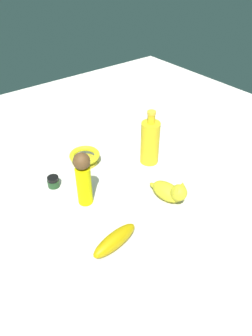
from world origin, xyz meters
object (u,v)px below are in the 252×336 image
(cat_figurine, at_px, (170,191))
(bowl, at_px, (85,157))
(person_figure_adult, at_px, (83,178))
(banana, at_px, (115,240))
(bottle_tall, at_px, (150,142))
(nail_polish_jar, at_px, (53,182))

(cat_figurine, bearing_deg, bowl, -72.41)
(cat_figurine, height_order, person_figure_adult, person_figure_adult)
(bowl, xyz_separation_m, banana, (0.14, 0.39, -0.00))
(bottle_tall, xyz_separation_m, bowl, (0.20, -0.14, -0.06))
(cat_figurine, xyz_separation_m, banana, (0.25, 0.04, -0.01))
(bowl, distance_m, banana, 0.41)
(bowl, height_order, banana, same)
(person_figure_adult, bearing_deg, bottle_tall, -172.21)
(bowl, bearing_deg, cat_figurine, 107.59)
(nail_polish_jar, distance_m, bowl, 0.16)
(nail_polish_jar, relative_size, bottle_tall, 0.20)
(cat_figurine, bearing_deg, person_figure_adult, -35.90)
(bowl, bearing_deg, banana, 69.74)
(bottle_tall, xyz_separation_m, person_figure_adult, (0.31, 0.04, 0.01))
(banana, xyz_separation_m, person_figure_adult, (-0.03, -0.20, 0.08))
(nail_polish_jar, height_order, bottle_tall, bottle_tall)
(bowl, distance_m, person_figure_adult, 0.23)
(cat_figurine, relative_size, banana, 0.96)
(bowl, xyz_separation_m, person_figure_adult, (0.11, 0.18, 0.07))
(bowl, bearing_deg, nail_polish_jar, 17.60)
(nail_polish_jar, relative_size, person_figure_adult, 0.22)
(banana, bearing_deg, cat_figurine, -179.05)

